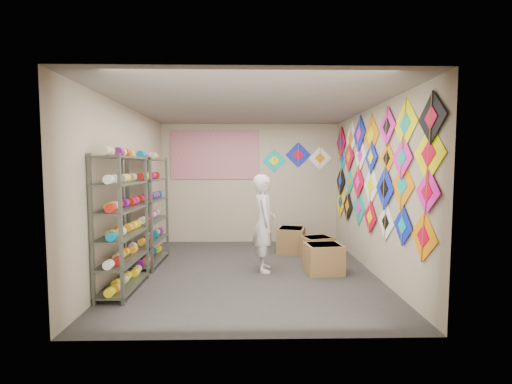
{
  "coord_description": "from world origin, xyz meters",
  "views": [
    {
      "loc": [
        -0.01,
        -5.58,
        1.74
      ],
      "look_at": [
        0.1,
        0.3,
        1.3
      ],
      "focal_mm": 24.0,
      "sensor_mm": 36.0,
      "label": 1
    }
  ],
  "objects_px": {
    "carton_b": "(317,248)",
    "carton_a": "(324,259)",
    "shelf_rack_back": "(149,211)",
    "shopkeeper": "(264,223)",
    "carton_c": "(291,240)",
    "shelf_rack_front": "(122,223)"
  },
  "relations": [
    {
      "from": "carton_b",
      "to": "carton_a",
      "type": "bearing_deg",
      "value": -111.07
    },
    {
      "from": "shelf_rack_back",
      "to": "carton_a",
      "type": "xyz_separation_m",
      "value": [
        2.98,
        -0.57,
        -0.71
      ]
    },
    {
      "from": "shopkeeper",
      "to": "carton_b",
      "type": "relative_size",
      "value": 3.04
    },
    {
      "from": "shopkeeper",
      "to": "carton_b",
      "type": "distance_m",
      "value": 1.34
    },
    {
      "from": "carton_a",
      "to": "carton_c",
      "type": "bearing_deg",
      "value": 98.79
    },
    {
      "from": "shopkeeper",
      "to": "shelf_rack_front",
      "type": "bearing_deg",
      "value": 110.29
    },
    {
      "from": "shelf_rack_back",
      "to": "carton_c",
      "type": "bearing_deg",
      "value": 17.27
    },
    {
      "from": "carton_b",
      "to": "carton_c",
      "type": "distance_m",
      "value": 0.72
    },
    {
      "from": "shelf_rack_front",
      "to": "carton_b",
      "type": "height_order",
      "value": "shelf_rack_front"
    },
    {
      "from": "shelf_rack_front",
      "to": "carton_a",
      "type": "xyz_separation_m",
      "value": [
        2.98,
        0.73,
        -0.71
      ]
    },
    {
      "from": "carton_c",
      "to": "carton_b",
      "type": "bearing_deg",
      "value": -39.33
    },
    {
      "from": "carton_b",
      "to": "carton_c",
      "type": "relative_size",
      "value": 0.92
    },
    {
      "from": "shopkeeper",
      "to": "carton_a",
      "type": "distance_m",
      "value": 1.13
    },
    {
      "from": "shelf_rack_front",
      "to": "shopkeeper",
      "type": "distance_m",
      "value": 2.2
    },
    {
      "from": "shelf_rack_front",
      "to": "shelf_rack_back",
      "type": "xyz_separation_m",
      "value": [
        0.0,
        1.3,
        0.0
      ]
    },
    {
      "from": "shelf_rack_back",
      "to": "carton_b",
      "type": "relative_size",
      "value": 3.6
    },
    {
      "from": "shopkeeper",
      "to": "carton_a",
      "type": "xyz_separation_m",
      "value": [
        0.97,
        -0.16,
        -0.56
      ]
    },
    {
      "from": "shelf_rack_back",
      "to": "carton_b",
      "type": "height_order",
      "value": "shelf_rack_back"
    },
    {
      "from": "carton_b",
      "to": "shelf_rack_front",
      "type": "bearing_deg",
      "value": -170.31
    },
    {
      "from": "shelf_rack_front",
      "to": "carton_a",
      "type": "height_order",
      "value": "shelf_rack_front"
    },
    {
      "from": "carton_b",
      "to": "carton_c",
      "type": "xyz_separation_m",
      "value": [
        -0.42,
        0.58,
        0.03
      ]
    },
    {
      "from": "shopkeeper",
      "to": "carton_c",
      "type": "height_order",
      "value": "shopkeeper"
    }
  ]
}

